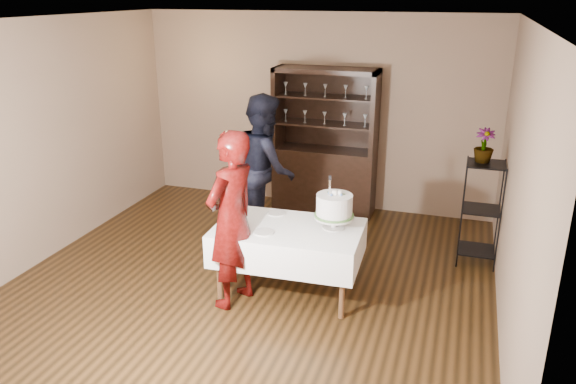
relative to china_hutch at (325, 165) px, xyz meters
name	(u,v)px	position (x,y,z in m)	size (l,w,h in m)	color
floor	(254,280)	(-0.20, -2.25, -0.66)	(5.00, 5.00, 0.00)	black
ceiling	(247,20)	(-0.20, -2.25, 2.04)	(5.00, 5.00, 0.00)	silver
back_wall	(316,112)	(-0.20, 0.25, 0.69)	(5.00, 0.02, 2.70)	#745D4A
wall_left	(45,141)	(-2.70, -2.25, 0.69)	(0.02, 5.00, 2.70)	#745D4A
wall_right	(517,186)	(2.30, -2.25, 0.69)	(0.02, 5.00, 2.70)	#745D4A
china_hutch	(325,165)	(0.00, 0.00, 0.00)	(1.40, 0.48, 2.00)	black
plant_etagere	(481,209)	(2.08, -1.05, -0.01)	(0.42, 0.42, 1.20)	black
cake_table	(288,243)	(0.24, -2.37, -0.11)	(1.50, 0.96, 0.73)	white
woman	(232,220)	(-0.22, -2.72, 0.22)	(0.65, 0.42, 1.77)	#330604
man	(265,168)	(-0.47, -1.13, 0.25)	(0.89, 0.69, 1.82)	black
cake	(334,207)	(0.67, -2.25, 0.29)	(0.40, 0.40, 0.55)	beige
plate_near	(264,232)	(0.05, -2.58, 0.07)	(0.20, 0.20, 0.01)	beige
plate_far	(277,213)	(0.01, -2.07, 0.07)	(0.20, 0.20, 0.01)	beige
potted_plant	(484,146)	(2.03, -1.02, 0.71)	(0.21, 0.21, 0.37)	#457035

